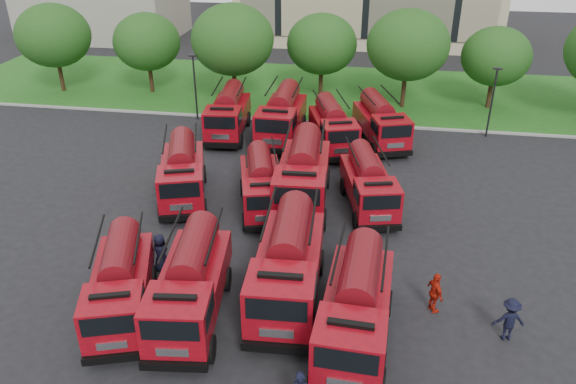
% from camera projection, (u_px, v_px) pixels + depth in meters
% --- Properties ---
extents(ground, '(140.00, 140.00, 0.00)m').
position_uv_depth(ground, '(287.00, 251.00, 27.96)').
color(ground, black).
rests_on(ground, ground).
extents(lawn, '(70.00, 16.00, 0.12)m').
position_uv_depth(lawn, '(334.00, 91.00, 50.60)').
color(lawn, '#1A4E15').
rests_on(lawn, ground).
extents(curb, '(70.00, 0.30, 0.14)m').
position_uv_depth(curb, '(324.00, 123.00, 43.54)').
color(curb, gray).
rests_on(curb, ground).
extents(tree_0, '(6.30, 6.30, 7.70)m').
position_uv_depth(tree_0, '(53.00, 35.00, 48.19)').
color(tree_0, '#382314').
rests_on(tree_0, ground).
extents(tree_1, '(5.71, 5.71, 6.98)m').
position_uv_depth(tree_1, '(147.00, 42.00, 48.14)').
color(tree_1, '#382314').
rests_on(tree_1, ground).
extents(tree_2, '(6.72, 6.72, 8.22)m').
position_uv_depth(tree_2, '(233.00, 40.00, 45.33)').
color(tree_2, '#382314').
rests_on(tree_2, ground).
extents(tree_3, '(5.88, 5.88, 7.19)m').
position_uv_depth(tree_3, '(322.00, 44.00, 46.83)').
color(tree_3, '#382314').
rests_on(tree_3, ground).
extents(tree_4, '(6.55, 6.55, 8.01)m').
position_uv_depth(tree_4, '(408.00, 45.00, 44.28)').
color(tree_4, '#382314').
rests_on(tree_4, ground).
extents(tree_5, '(5.46, 5.46, 6.68)m').
position_uv_depth(tree_5, '(496.00, 56.00, 44.57)').
color(tree_5, '#382314').
rests_on(tree_5, ground).
extents(lamp_post_0, '(0.60, 0.25, 5.11)m').
position_uv_depth(lamp_post_0, '(195.00, 84.00, 43.02)').
color(lamp_post_0, black).
rests_on(lamp_post_0, ground).
extents(lamp_post_1, '(0.60, 0.25, 5.11)m').
position_uv_depth(lamp_post_1, '(492.00, 98.00, 39.90)').
color(lamp_post_1, black).
rests_on(lamp_post_1, ground).
extents(fire_truck_0, '(4.18, 7.00, 3.02)m').
position_uv_depth(fire_truck_0, '(120.00, 283.00, 23.17)').
color(fire_truck_0, black).
rests_on(fire_truck_0, ground).
extents(fire_truck_1, '(3.28, 7.38, 3.25)m').
position_uv_depth(fire_truck_1, '(191.00, 283.00, 22.98)').
color(fire_truck_1, black).
rests_on(fire_truck_1, ground).
extents(fire_truck_2, '(3.16, 7.88, 3.53)m').
position_uv_depth(fire_truck_2, '(288.00, 264.00, 23.93)').
color(fire_truck_2, black).
rests_on(fire_truck_2, ground).
extents(fire_truck_3, '(2.95, 7.37, 3.30)m').
position_uv_depth(fire_truck_3, '(356.00, 307.00, 21.64)').
color(fire_truck_3, black).
rests_on(fire_truck_3, ground).
extents(fire_truck_4, '(4.39, 7.44, 3.21)m').
position_uv_depth(fire_truck_4, '(182.00, 172.00, 32.28)').
color(fire_truck_4, black).
rests_on(fire_truck_4, ground).
extents(fire_truck_5, '(3.79, 6.77, 2.92)m').
position_uv_depth(fire_truck_5, '(262.00, 184.00, 31.23)').
color(fire_truck_5, black).
rests_on(fire_truck_5, ground).
extents(fire_truck_6, '(3.27, 8.06, 3.60)m').
position_uv_depth(fire_truck_6, '(303.00, 174.00, 31.57)').
color(fire_truck_6, black).
rests_on(fire_truck_6, ground).
extents(fire_truck_7, '(3.71, 6.87, 2.97)m').
position_uv_depth(fire_truck_7, '(368.00, 183.00, 31.25)').
color(fire_truck_7, black).
rests_on(fire_truck_7, ground).
extents(fire_truck_8, '(3.16, 7.36, 3.26)m').
position_uv_depth(fire_truck_8, '(228.00, 113.00, 40.86)').
color(fire_truck_8, black).
rests_on(fire_truck_8, ground).
extents(fire_truck_9, '(2.84, 7.66, 3.48)m').
position_uv_depth(fire_truck_9, '(282.00, 116.00, 40.06)').
color(fire_truck_9, black).
rests_on(fire_truck_9, ground).
extents(fire_truck_10, '(4.18, 7.15, 3.09)m').
position_uv_depth(fire_truck_10, '(333.00, 126.00, 38.79)').
color(fire_truck_10, black).
rests_on(fire_truck_10, ground).
extents(fire_truck_11, '(4.37, 7.26, 3.13)m').
position_uv_depth(fire_truck_11, '(381.00, 122.00, 39.52)').
color(fire_truck_11, black).
rests_on(fire_truck_11, ground).
extents(firefighter_2, '(1.06, 1.28, 1.91)m').
position_uv_depth(firefighter_2, '(432.00, 311.00, 23.96)').
color(firefighter_2, '#B21D0D').
rests_on(firefighter_2, ground).
extents(firefighter_3, '(1.31, 0.79, 1.92)m').
position_uv_depth(firefighter_3, '(505.00, 338.00, 22.48)').
color(firefighter_3, black).
rests_on(firefighter_3, ground).
extents(firefighter_4, '(1.14, 1.05, 1.96)m').
position_uv_depth(firefighter_4, '(163.00, 270.00, 26.54)').
color(firefighter_4, black).
rests_on(firefighter_4, ground).
extents(firefighter_5, '(1.91, 1.35, 1.89)m').
position_uv_depth(firefighter_5, '(368.00, 198.00, 32.81)').
color(firefighter_5, '#B21D0D').
rests_on(firefighter_5, ground).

